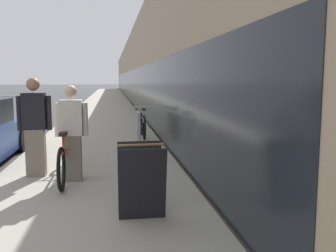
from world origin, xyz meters
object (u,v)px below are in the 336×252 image
(person_bystander, at_px, (35,127))
(bike_rack_hoop, at_px, (139,125))
(cruiser_bike_nearest, at_px, (143,125))
(person_rider, at_px, (72,133))
(sandwich_board_sign, at_px, (141,180))
(tandem_bicycle, at_px, (68,155))

(person_bystander, bearing_deg, bike_rack_hoop, 54.64)
(person_bystander, bearing_deg, cruiser_bike_nearest, 61.36)
(person_rider, height_order, sandwich_board_sign, person_rider)
(person_rider, height_order, cruiser_bike_nearest, person_rider)
(person_rider, xyz_separation_m, person_bystander, (-0.65, 0.41, 0.06))
(cruiser_bike_nearest, height_order, sandwich_board_sign, sandwich_board_sign)
(person_bystander, height_order, sandwich_board_sign, person_bystander)
(cruiser_bike_nearest, bearing_deg, tandem_bicycle, -111.77)
(cruiser_bike_nearest, xyz_separation_m, sandwich_board_sign, (-0.52, -6.15, 0.09))
(tandem_bicycle, height_order, person_bystander, person_bystander)
(tandem_bicycle, relative_size, person_rider, 1.63)
(bike_rack_hoop, bearing_deg, cruiser_bike_nearest, 81.01)
(cruiser_bike_nearest, bearing_deg, bike_rack_hoop, -98.99)
(person_bystander, height_order, bike_rack_hoop, person_bystander)
(person_rider, distance_m, sandwich_board_sign, 2.06)
(tandem_bicycle, relative_size, cruiser_bike_nearest, 1.53)
(bike_rack_hoop, bearing_deg, sandwich_board_sign, -93.85)
(person_bystander, relative_size, bike_rack_hoop, 1.99)
(tandem_bicycle, bearing_deg, sandwich_board_sign, -62.44)
(tandem_bicycle, relative_size, person_bystander, 1.52)
(tandem_bicycle, height_order, sandwich_board_sign, sandwich_board_sign)
(person_rider, bearing_deg, sandwich_board_sign, -60.76)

